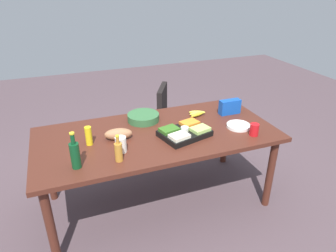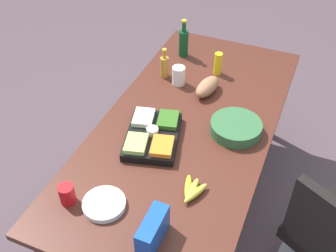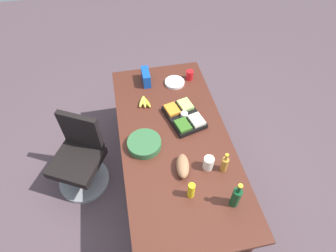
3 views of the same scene
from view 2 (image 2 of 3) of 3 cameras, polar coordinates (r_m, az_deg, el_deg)
ground_plane at (r=3.12m, az=2.27°, el=-10.69°), size 10.00×10.00×0.00m
conference_table at (r=2.60m, az=2.69°, el=-0.96°), size 2.18×1.03×0.79m
office_chair at (r=2.68m, az=21.38°, el=-15.40°), size 0.65×0.65×0.89m
bread_loaf at (r=2.78m, az=5.48°, el=5.45°), size 0.26×0.15×0.10m
mayo_jar at (r=2.85m, az=1.48°, el=7.02°), size 0.10×0.10×0.13m
mustard_bottle at (r=2.96m, az=7.03°, el=8.59°), size 0.06×0.06×0.16m
paper_plate_stack at (r=2.12m, az=-8.88°, el=-10.66°), size 0.25×0.25×0.03m
salad_bowl at (r=2.50m, az=9.42°, el=-0.20°), size 0.39×0.39×0.07m
wine_bottle at (r=3.14m, az=2.17°, el=11.55°), size 0.09×0.09×0.29m
veggie_tray at (r=2.42m, az=-2.15°, el=-1.23°), size 0.48×0.40×0.09m
dressing_bottle at (r=2.91m, az=-0.50°, el=8.32°), size 0.08×0.08×0.22m
banana_bunch at (r=2.15m, az=3.34°, el=-8.88°), size 0.19×0.14×0.04m
chip_bag_blue at (r=1.93m, az=-2.14°, el=-14.33°), size 0.22×0.08×0.15m
red_solo_cup at (r=2.15m, az=-13.85°, el=-9.18°), size 0.09×0.09×0.11m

